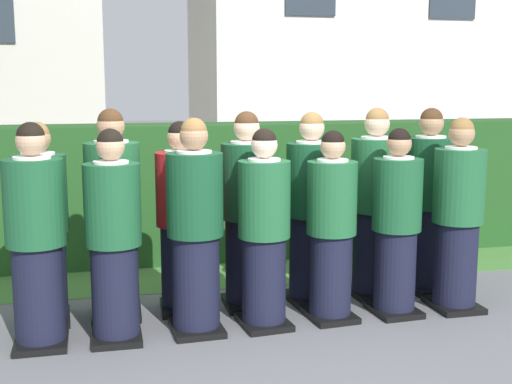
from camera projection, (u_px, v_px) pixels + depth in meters
name	position (u px, v px, depth m)	size (l,w,h in m)	color
ground_plane	(263.00, 325.00, 5.46)	(60.00, 60.00, 0.00)	slate
student_front_row_0	(36.00, 241.00, 4.93)	(0.43, 0.52, 1.66)	black
student_front_row_1	(114.00, 241.00, 5.04)	(0.42, 0.46, 1.61)	black
student_front_row_2	(195.00, 232.00, 5.21)	(0.44, 0.54, 1.68)	black
student_front_row_3	(264.00, 234.00, 5.34)	(0.41, 0.49, 1.59)	black
student_front_row_4	(331.00, 231.00, 5.51)	(0.41, 0.51, 1.56)	black
student_front_row_5	(396.00, 227.00, 5.63)	(0.41, 0.47, 1.57)	black
student_front_row_6	(458.00, 219.00, 5.75)	(0.43, 0.48, 1.65)	black
student_rear_row_0	(42.00, 229.00, 5.42)	(0.43, 0.49, 1.64)	black
student_rear_row_1	(114.00, 219.00, 5.56)	(0.45, 0.55, 1.73)	black
student_in_red_blazer	(181.00, 222.00, 5.71)	(0.42, 0.48, 1.62)	black
student_rear_row_3	(247.00, 215.00, 5.81)	(0.44, 0.49, 1.70)	black
student_rear_row_4	(311.00, 213.00, 5.95)	(0.44, 0.55, 1.69)	black
student_rear_row_5	(375.00, 208.00, 6.10)	(0.45, 0.52, 1.72)	black
student_rear_row_6	(428.00, 205.00, 6.28)	(0.45, 0.56, 1.71)	black
hedge	(216.00, 191.00, 7.52)	(8.53, 0.70, 1.49)	#214C1E
lawn_strip	(230.00, 275.00, 6.87)	(8.53, 0.90, 0.01)	#477A38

